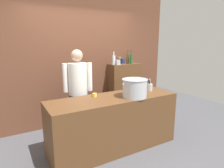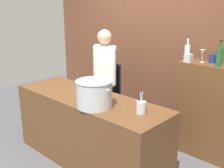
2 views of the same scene
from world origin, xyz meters
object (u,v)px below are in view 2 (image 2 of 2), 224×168
Objects in this scene: stockpot_large at (94,94)px; spice_tin_navy at (213,59)px; wine_glass_short at (203,53)px; wine_bottle_clear at (187,52)px; wine_bottle_green at (219,57)px; spice_tin_silver at (188,58)px; chef at (105,76)px; butter_jar at (85,87)px; wine_bottle_olive at (220,56)px; utensil_crock at (141,107)px.

stockpot_large is 1.62m from spice_tin_navy.
wine_glass_short is 1.49× the size of spice_tin_navy.
wine_bottle_green is (0.45, -0.06, 0.00)m from wine_bottle_clear.
stockpot_large is 4.37× the size of spice_tin_silver.
chef is at bearing -156.52° from spice_tin_navy.
chef is at bearing -159.64° from spice_tin_silver.
stockpot_large is at bearing -123.25° from wine_bottle_green.
chef is 23.16× the size of butter_jar.
stockpot_large is (0.66, -0.84, 0.09)m from chef.
wine_bottle_olive is (1.37, 1.03, 0.47)m from butter_jar.
wine_bottle_olive is at bearing -0.50° from wine_glass_short.
wine_bottle_green is at bearing 72.48° from utensil_crock.
wine_bottle_olive is 2.80× the size of spice_tin_navy.
spice_tin_navy is (0.12, 0.06, -0.06)m from wine_glass_short.
utensil_crock is at bearing 165.86° from chef.
chef is 5.35× the size of wine_bottle_green.
wine_bottle_clear is at bearing 95.49° from utensil_crock.
spice_tin_silver is (-0.38, -0.02, -0.06)m from wine_bottle_green.
wine_bottle_green is at bearing 56.75° from stockpot_large.
wine_bottle_clear reaches higher than wine_glass_short.
wine_bottle_clear is 1.03× the size of wine_bottle_olive.
wine_bottle_clear is at bearing -173.61° from wine_bottle_olive.
chef is 1.62m from wine_bottle_olive.
chef is at bearing -155.18° from wine_bottle_clear.
stockpot_large is 1.56m from wine_bottle_green.
utensil_crock is at bearing -94.06° from wine_glass_short.
butter_jar is at bearing -138.02° from spice_tin_silver.
wine_bottle_olive reaches higher than utensil_crock.
chef reaches higher than wine_bottle_green.
utensil_crock is 1.11m from spice_tin_silver.
utensil_crock is at bearing -87.43° from spice_tin_silver.
wine_glass_short reaches higher than butter_jar.
stockpot_large is at bearing -106.32° from wine_bottle_clear.
wine_bottle_olive is at bearing 59.54° from stockpot_large.
wine_glass_short is at bearing 157.31° from wine_bottle_green.
chef is 15.43× the size of spice_tin_silver.
chef is 3.53× the size of stockpot_large.
wine_bottle_green is at bearing -50.02° from spice_tin_navy.
stockpot_large is 0.54m from utensil_crock.
wine_bottle_clear is 0.11m from spice_tin_silver.
butter_jar is at bearing 172.15° from utensil_crock.
wine_bottle_olive is at bearing -27.53° from spice_tin_navy.
wine_bottle_green is at bearing 2.46° from spice_tin_silver.
chef is 1.08m from stockpot_large.
utensil_crock is at bearing -104.92° from wine_bottle_olive.
stockpot_large is at bearing -109.72° from spice_tin_silver.
spice_tin_silver reaches higher than butter_jar.
spice_tin_navy is (-0.14, 0.16, -0.06)m from wine_bottle_green.
chef is at bearing -160.08° from wine_bottle_olive.
utensil_crock is (1.16, -0.64, 0.00)m from chef.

